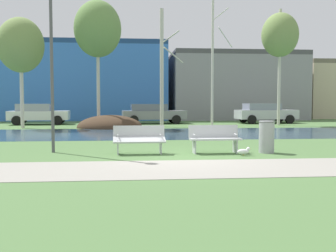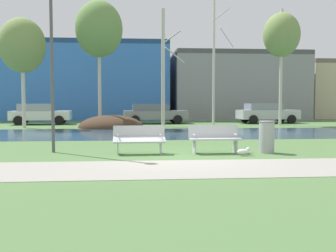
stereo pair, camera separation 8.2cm
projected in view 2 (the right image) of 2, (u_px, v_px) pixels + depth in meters
The scene contains 19 objects.
ground_plane at pixel (159, 131), 21.22m from camera, with size 120.00×120.00×0.00m, color #4C703D.
paved_path_strip at pixel (189, 168), 9.43m from camera, with size 60.00×2.59×0.01m, color gray.
river_band at pixel (161, 133), 19.69m from camera, with size 80.00×6.83×0.01m, color #2D475B.
soil_mound at pixel (111, 128), 23.98m from camera, with size 4.02×3.36×1.57m, color #423021.
bench_left at pixel (139, 139), 12.03m from camera, with size 1.62×0.61×0.87m.
bench_right at pixel (215, 138), 12.23m from camera, with size 1.62×0.61×0.87m.
trash_bin at pixel (267, 136), 12.26m from camera, with size 0.50×0.50×1.01m.
seagull at pixel (244, 151), 11.64m from camera, with size 0.43×0.16×0.26m.
streetlamp at pixel (51, 32), 12.18m from camera, with size 0.32×0.32×5.73m.
birch_far_left at pixel (22, 46), 23.25m from camera, with size 2.72×2.72×6.60m.
birch_left at pixel (99, 29), 23.86m from camera, with size 2.88×2.88×7.77m.
birch_center_left at pixel (164, 67), 24.54m from camera, with size 1.49×2.47×7.41m.
birch_center at pixel (214, 51), 24.27m from camera, with size 1.31×2.21×9.36m.
birch_center_right at pixel (282, 35), 25.85m from camera, with size 2.43×2.43×7.73m.
parked_van_nearest_white at pixel (40, 113), 27.33m from camera, with size 4.17×2.27×1.44m.
parked_sedan_second_grey at pixel (154, 113), 28.27m from camera, with size 4.68×2.23×1.42m.
parked_hatch_third_silver at pixel (267, 113), 28.76m from camera, with size 4.47×2.21×1.46m.
building_blue_store at pixel (71, 82), 35.60m from camera, with size 17.51×8.22×6.73m.
building_grey_warehouse at pixel (233, 87), 36.75m from camera, with size 11.58×9.00×5.94m.
Camera 2 is at (-1.30, -11.13, 1.63)m, focal length 41.69 mm.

